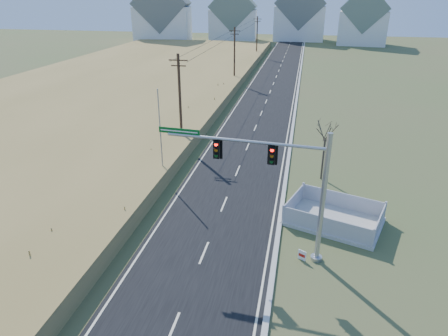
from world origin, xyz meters
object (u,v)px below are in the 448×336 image
traffic_signal_mast (288,183)px  bare_tree (326,130)px  flagpole (161,146)px  open_sign (302,255)px  fence_enclosure (333,219)px

traffic_signal_mast → bare_tree: (2.40, 11.01, -0.47)m
traffic_signal_mast → flagpole: bearing=145.9°
traffic_signal_mast → open_sign: size_ratio=15.51×
fence_enclosure → flagpole: bearing=-178.3°
traffic_signal_mast → bare_tree: 11.28m
bare_tree → flagpole: bearing=-167.6°
open_sign → flagpole: 14.49m
fence_enclosure → traffic_signal_mast: bearing=-107.6°
open_sign → bare_tree: bearing=112.6°
traffic_signal_mast → open_sign: traffic_signal_mast is taller
flagpole → bare_tree: 13.05m
bare_tree → open_sign: bearing=-96.6°
flagpole → bare_tree: size_ratio=1.44×
flagpole → bare_tree: bearing=12.4°
traffic_signal_mast → fence_enclosure: bearing=58.3°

